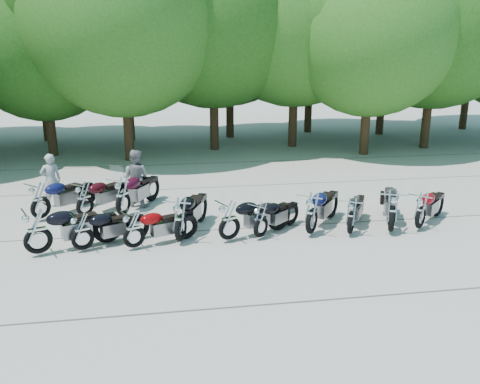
{
  "coord_description": "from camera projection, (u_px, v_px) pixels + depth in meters",
  "views": [
    {
      "loc": [
        -2.16,
        -12.12,
        5.12
      ],
      "look_at": [
        0.0,
        1.5,
        1.1
      ],
      "focal_mm": 38.0,
      "sensor_mm": 36.0,
      "label": 1
    }
  ],
  "objects": [
    {
      "name": "motorcycle_10",
      "position": [
        40.0,
        199.0,
        15.16
      ],
      "size": [
        2.14,
        2.19,
        1.33
      ],
      "primitive_type": null,
      "rotation": [
        0.0,
        0.0,
        2.38
      ],
      "color": "#0E113F",
      "rests_on": "ground"
    },
    {
      "name": "tree_12",
      "position": [
        229.0,
        33.0,
        27.53
      ],
      "size": [
        7.88,
        7.88,
        9.67
      ],
      "color": "#3A2614",
      "rests_on": "ground"
    },
    {
      "name": "motorcycle_3",
      "position": [
        180.0,
        218.0,
        13.41
      ],
      "size": [
        1.64,
        2.6,
        1.41
      ],
      "primitive_type": null,
      "rotation": [
        0.0,
        0.0,
        2.76
      ],
      "color": "black",
      "rests_on": "ground"
    },
    {
      "name": "motorcycle_11",
      "position": [
        84.0,
        198.0,
        15.4
      ],
      "size": [
        2.01,
        2.12,
        1.27
      ],
      "primitive_type": null,
      "rotation": [
        0.0,
        0.0,
        2.4
      ],
      "color": "black",
      "rests_on": "ground"
    },
    {
      "name": "tree_11",
      "position": [
        125.0,
        37.0,
        26.71
      ],
      "size": [
        7.56,
        7.56,
        9.28
      ],
      "color": "#3A2614",
      "rests_on": "ground"
    },
    {
      "name": "tree_14",
      "position": [
        387.0,
        31.0,
        28.48
      ],
      "size": [
        8.02,
        8.02,
        9.84
      ],
      "color": "#3A2614",
      "rests_on": "ground"
    },
    {
      "name": "tree_6",
      "position": [
        372.0,
        28.0,
        23.01
      ],
      "size": [
        8.0,
        8.0,
        9.82
      ],
      "color": "#3A2614",
      "rests_on": "ground"
    },
    {
      "name": "motorcycle_4",
      "position": [
        229.0,
        219.0,
        13.5
      ],
      "size": [
        2.39,
        1.58,
        1.3
      ],
      "primitive_type": null,
      "rotation": [
        0.0,
        0.0,
        1.99
      ],
      "color": "black",
      "rests_on": "ground"
    },
    {
      "name": "tree_3",
      "position": [
        121.0,
        15.0,
        21.59
      ],
      "size": [
        8.7,
        8.7,
        10.67
      ],
      "color": "#3A2614",
      "rests_on": "ground"
    },
    {
      "name": "motorcycle_5",
      "position": [
        261.0,
        219.0,
        13.73
      ],
      "size": [
        1.94,
        1.81,
        1.15
      ],
      "primitive_type": null,
      "rotation": [
        0.0,
        0.0,
        2.29
      ],
      "color": "black",
      "rests_on": "ground"
    },
    {
      "name": "motorcycle_2",
      "position": [
        134.0,
        229.0,
        13.0
      ],
      "size": [
        2.14,
        1.36,
        1.16
      ],
      "primitive_type": null,
      "rotation": [
        0.0,
        0.0,
        1.96
      ],
      "color": "#770406",
      "rests_on": "ground"
    },
    {
      "name": "tree_2",
      "position": [
        42.0,
        40.0,
        22.84
      ],
      "size": [
        7.31,
        7.31,
        8.97
      ],
      "color": "#3A2614",
      "rests_on": "ground"
    },
    {
      "name": "motorcycle_7",
      "position": [
        351.0,
        215.0,
        13.96
      ],
      "size": [
        1.66,
        2.18,
        1.22
      ],
      "primitive_type": null,
      "rotation": [
        0.0,
        0.0,
        2.61
      ],
      "color": "black",
      "rests_on": "ground"
    },
    {
      "name": "tree_10",
      "position": [
        37.0,
        34.0,
        26.5
      ],
      "size": [
        7.78,
        7.78,
        9.55
      ],
      "color": "#3A2614",
      "rests_on": "ground"
    },
    {
      "name": "motorcycle_6",
      "position": [
        312.0,
        212.0,
        13.93
      ],
      "size": [
        2.07,
        2.4,
        1.38
      ],
      "primitive_type": null,
      "rotation": [
        0.0,
        0.0,
        2.5
      ],
      "color": "#0E113E",
      "rests_on": "ground"
    },
    {
      "name": "motorcycle_0",
      "position": [
        37.0,
        230.0,
        12.57
      ],
      "size": [
        2.54,
        1.63,
        1.38
      ],
      "primitive_type": null,
      "rotation": [
        0.0,
        0.0,
        1.97
      ],
      "color": "black",
      "rests_on": "ground"
    },
    {
      "name": "tree_4",
      "position": [
        213.0,
        11.0,
        23.88
      ],
      "size": [
        9.13,
        9.13,
        11.2
      ],
      "color": "#3A2614",
      "rests_on": "ground"
    },
    {
      "name": "rider_1",
      "position": [
        136.0,
        178.0,
        16.48
      ],
      "size": [
        1.12,
        1.01,
        1.88
      ],
      "primitive_type": "imported",
      "rotation": [
        0.0,
        0.0,
        2.75
      ],
      "color": "gray",
      "rests_on": "ground"
    },
    {
      "name": "ground",
      "position": [
        249.0,
        248.0,
        13.25
      ],
      "size": [
        90.0,
        90.0,
        0.0
      ],
      "primitive_type": "plane",
      "color": "#9C968D",
      "rests_on": "ground"
    },
    {
      "name": "tree_15",
      "position": [
        477.0,
        11.0,
        29.92
      ],
      "size": [
        9.67,
        9.67,
        11.86
      ],
      "color": "#3A2614",
      "rests_on": "ground"
    },
    {
      "name": "motorcycle_9",
      "position": [
        421.0,
        209.0,
        14.37
      ],
      "size": [
        2.08,
        2.01,
        1.25
      ],
      "primitive_type": null,
      "rotation": [
        0.0,
        0.0,
        2.32
      ],
      "color": "maroon",
      "rests_on": "ground"
    },
    {
      "name": "tree_7",
      "position": [
        437.0,
        17.0,
        24.31
      ],
      "size": [
        8.79,
        8.79,
        10.79
      ],
      "color": "#3A2614",
      "rests_on": "ground"
    },
    {
      "name": "tree_5",
      "position": [
        296.0,
        13.0,
        24.62
      ],
      "size": [
        9.04,
        9.04,
        11.1
      ],
      "color": "#3A2614",
      "rests_on": "ground"
    },
    {
      "name": "rider_0",
      "position": [
        51.0,
        180.0,
        16.47
      ],
      "size": [
        0.75,
        0.61,
        1.76
      ],
      "primitive_type": "imported",
      "rotation": [
        0.0,
        0.0,
        3.48
      ],
      "color": "#A1A0A3",
      "rests_on": "ground"
    },
    {
      "name": "tree_13",
      "position": [
        311.0,
        28.0,
        29.13
      ],
      "size": [
        8.31,
        8.31,
        10.2
      ],
      "color": "#3A2614",
      "rests_on": "ground"
    },
    {
      "name": "motorcycle_1",
      "position": [
        82.0,
        230.0,
        12.88
      ],
      "size": [
        2.14,
        1.47,
        1.17
      ],
      "primitive_type": null,
      "rotation": [
        0.0,
        0.0,
        2.02
      ],
      "color": "black",
      "rests_on": "ground"
    },
    {
      "name": "motorcycle_12",
      "position": [
        123.0,
        195.0,
        15.44
      ],
      "size": [
        1.87,
        2.58,
        1.42
      ],
      "primitive_type": null,
      "rotation": [
        0.0,
        0.0,
        2.65
      ],
      "color": "#350718",
      "rests_on": "ground"
    },
    {
      "name": "motorcycle_8",
      "position": [
        392.0,
        210.0,
        14.09
      ],
      "size": [
        1.66,
        2.59,
        1.41
      ],
      "primitive_type": null,
      "rotation": [
        0.0,
        0.0,
        2.75
      ],
      "color": "black",
      "rests_on": "ground"
    }
  ]
}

